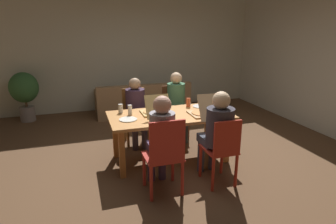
{
  "coord_description": "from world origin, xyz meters",
  "views": [
    {
      "loc": [
        -1.26,
        -3.85,
        1.99
      ],
      "look_at": [
        0.0,
        0.1,
        0.74
      ],
      "focal_mm": 30.37,
      "sensor_mm": 36.0,
      "label": 1
    }
  ],
  "objects": [
    {
      "name": "ground_plane",
      "position": [
        0.0,
        0.0,
        0.0
      ],
      "size": [
        20.0,
        20.0,
        0.0
      ],
      "primitive_type": "plane",
      "color": "brown"
    },
    {
      "name": "back_wall",
      "position": [
        0.0,
        3.22,
        1.36
      ],
      "size": [
        6.42,
        0.12,
        2.72
      ],
      "primitive_type": "cube",
      "color": "beige",
      "rests_on": "ground"
    },
    {
      "name": "side_wall_right",
      "position": [
        3.21,
        0.97,
        1.36
      ],
      "size": [
        0.12,
        5.48,
        2.72
      ],
      "primitive_type": "cube",
      "color": "beige",
      "rests_on": "ground"
    },
    {
      "name": "dining_table",
      "position": [
        0.0,
        0.0,
        0.65
      ],
      "size": [
        1.81,
        0.91,
        0.74
      ],
      "color": "#BE7B3C",
      "rests_on": "ground"
    },
    {
      "name": "chair_0",
      "position": [
        0.39,
        0.93,
        0.51
      ],
      "size": [
        0.43,
        0.4,
        0.95
      ],
      "color": "#5A2F18",
      "rests_on": "ground"
    },
    {
      "name": "person_0",
      "position": [
        0.39,
        0.79,
        0.72
      ],
      "size": [
        0.32,
        0.51,
        1.22
      ],
      "color": "#323D3E",
      "rests_on": "ground"
    },
    {
      "name": "chair_1",
      "position": [
        0.39,
        -0.92,
        0.5
      ],
      "size": [
        0.38,
        0.44,
        0.92
      ],
      "color": "#AB2B1C",
      "rests_on": "ground"
    },
    {
      "name": "person_1",
      "position": [
        0.39,
        -0.77,
        0.73
      ],
      "size": [
        0.35,
        0.57,
        1.23
      ],
      "color": "#3D404B",
      "rests_on": "ground"
    },
    {
      "name": "chair_2",
      "position": [
        -0.36,
        -0.91,
        0.54
      ],
      "size": [
        0.45,
        0.42,
        0.99
      ],
      "color": "#B12D23",
      "rests_on": "ground"
    },
    {
      "name": "person_2",
      "position": [
        -0.36,
        -0.76,
        0.73
      ],
      "size": [
        0.31,
        0.48,
        1.23
      ],
      "color": "#43324A",
      "rests_on": "ground"
    },
    {
      "name": "chair_3",
      "position": [
        -0.36,
        0.89,
        0.51
      ],
      "size": [
        0.42,
        0.38,
        0.96
      ],
      "color": "brown",
      "rests_on": "ground"
    },
    {
      "name": "person_3",
      "position": [
        -0.36,
        0.75,
        0.69
      ],
      "size": [
        0.33,
        0.51,
        1.17
      ],
      "color": "#3D3340",
      "rests_on": "ground"
    },
    {
      "name": "pizza_box_0",
      "position": [
        -0.23,
        0.06,
        0.79
      ],
      "size": [
        0.35,
        0.52,
        0.33
      ],
      "color": "tan",
      "rests_on": "dining_table"
    },
    {
      "name": "pizza_box_1",
      "position": [
        0.46,
        -0.22,
        0.79
      ],
      "size": [
        0.38,
        0.57,
        0.36
      ],
      "color": "tan",
      "rests_on": "dining_table"
    },
    {
      "name": "plate_0",
      "position": [
        0.61,
        0.24,
        0.74
      ],
      "size": [
        0.26,
        0.26,
        0.01
      ],
      "color": "white",
      "rests_on": "dining_table"
    },
    {
      "name": "plate_1",
      "position": [
        -0.64,
        -0.08,
        0.74
      ],
      "size": [
        0.25,
        0.25,
        0.01
      ],
      "color": "white",
      "rests_on": "dining_table"
    },
    {
      "name": "drinking_glass_0",
      "position": [
        0.78,
        0.01,
        0.79
      ],
      "size": [
        0.08,
        0.08,
        0.11
      ],
      "primitive_type": "cylinder",
      "color": "#B04E2B",
      "rests_on": "dining_table"
    },
    {
      "name": "drinking_glass_1",
      "position": [
        -0.69,
        0.3,
        0.8
      ],
      "size": [
        0.07,
        0.07,
        0.13
      ],
      "primitive_type": "cylinder",
      "color": "silver",
      "rests_on": "dining_table"
    },
    {
      "name": "drinking_glass_2",
      "position": [
        0.42,
        0.31,
        0.81
      ],
      "size": [
        0.07,
        0.07,
        0.14
      ],
      "primitive_type": "cylinder",
      "color": "#B84C2D",
      "rests_on": "dining_table"
    },
    {
      "name": "drinking_glass_3",
      "position": [
        -0.57,
        0.15,
        0.81
      ],
      "size": [
        0.06,
        0.06,
        0.15
      ],
      "primitive_type": "cylinder",
      "color": "silver",
      "rests_on": "dining_table"
    },
    {
      "name": "couch",
      "position": [
        0.15,
        2.58,
        0.26
      ],
      "size": [
        2.17,
        0.89,
        0.75
      ],
      "color": "#8E6C49",
      "rests_on": "ground"
    },
    {
      "name": "potted_plant",
      "position": [
        -2.39,
        2.76,
        0.68
      ],
      "size": [
        0.59,
        0.59,
        1.07
      ],
      "color": "gray",
      "rests_on": "ground"
    }
  ]
}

